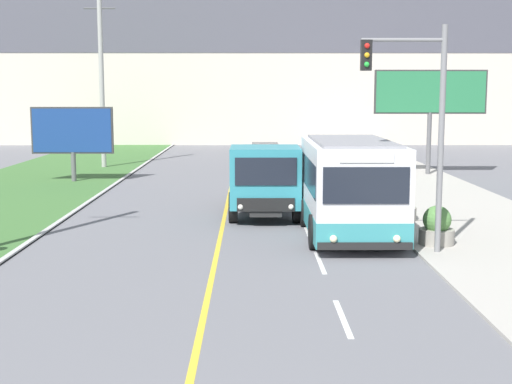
% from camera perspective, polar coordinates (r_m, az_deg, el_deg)
% --- Properties ---
extents(apartment_block_background, '(80.00, 8.04, 21.86)m').
position_cam_1_polar(apartment_block_background, '(64.22, -1.30, 13.80)').
color(apartment_block_background, beige).
rests_on(apartment_block_background, ground_plane).
extents(city_bus, '(2.73, 6.02, 3.00)m').
position_cam_1_polar(city_bus, '(21.78, 7.55, 0.29)').
color(city_bus, silver).
rests_on(city_bus, ground_plane).
extents(dump_truck, '(2.47, 6.25, 2.57)m').
position_cam_1_polar(dump_truck, '(25.16, 0.69, 0.90)').
color(dump_truck, black).
rests_on(dump_truck, ground_plane).
extents(car_distant, '(1.80, 4.30, 1.45)m').
position_cam_1_polar(car_distant, '(41.69, 0.74, 2.86)').
color(car_distant, silver).
rests_on(car_distant, ground_plane).
extents(utility_pole_far, '(1.80, 0.28, 10.45)m').
position_cam_1_polar(utility_pole_far, '(42.94, -12.26, 8.96)').
color(utility_pole_far, '#9E9E99').
rests_on(utility_pole_far, ground_plane).
extents(traffic_light_mast, '(2.28, 0.32, 6.17)m').
position_cam_1_polar(traffic_light_mast, '(19.57, 12.88, 6.34)').
color(traffic_light_mast, slate).
rests_on(traffic_light_mast, ground_plane).
extents(billboard_large, '(5.91, 0.24, 5.58)m').
position_cam_1_polar(billboard_large, '(38.93, 13.78, 7.54)').
color(billboard_large, '#59595B').
rests_on(billboard_large, ground_plane).
extents(billboard_small, '(4.01, 0.24, 3.70)m').
position_cam_1_polar(billboard_small, '(36.33, -14.48, 4.68)').
color(billboard_small, '#59595B').
rests_on(billboard_small, ground_plane).
extents(planter_round_near, '(1.01, 1.01, 1.12)m').
position_cam_1_polar(planter_round_near, '(21.07, 14.26, -2.76)').
color(planter_round_near, gray).
rests_on(planter_round_near, sidewalk_right).
extents(planter_round_second, '(0.92, 0.92, 1.07)m').
position_cam_1_polar(planter_round_second, '(24.79, 11.66, -1.15)').
color(planter_round_second, gray).
rests_on(planter_round_second, sidewalk_right).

